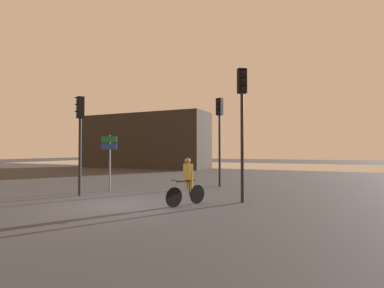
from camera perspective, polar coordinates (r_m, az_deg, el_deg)
The scene contains 8 objects.
ground_plane at distance 10.79m, azimuth -14.12°, elevation -11.22°, with size 120.00×120.00×0.00m, color #333338.
water_strip at distance 38.46m, azimuth 15.15°, elevation -4.05°, with size 80.00×16.00×0.01m, color #9E937F.
distant_building at distance 33.77m, azimuth -9.28°, elevation 0.56°, with size 14.91×4.00×5.92m, color #2D2823.
traffic_light_near_right at distance 11.10m, azimuth 9.52°, elevation 6.43°, with size 0.40×0.42×4.86m.
traffic_light_near_left at distance 13.41m, azimuth -20.55°, elevation 3.16°, with size 0.39×0.41×4.14m.
traffic_light_center at distance 15.79m, azimuth 5.26°, elevation 3.59°, with size 0.38×0.40×4.64m.
direction_sign_post at distance 14.59m, azimuth -15.47°, elevation -1.54°, with size 1.09×0.23×2.60m.
cyclist at distance 10.35m, azimuth -0.87°, elevation -7.10°, with size 0.75×1.59×1.62m.
Camera 1 is at (6.73, -8.23, 1.86)m, focal length 28.00 mm.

